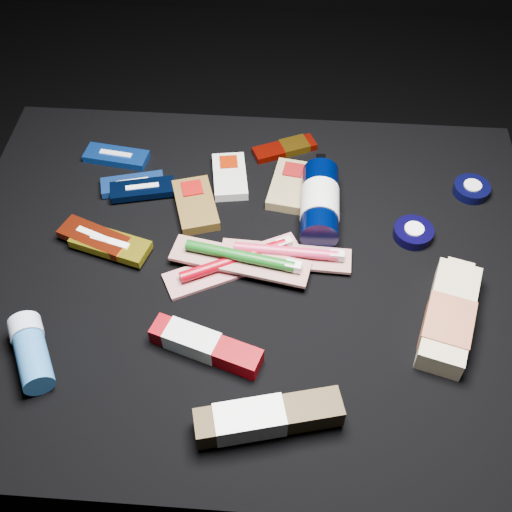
# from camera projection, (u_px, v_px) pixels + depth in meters

# --- Properties ---
(ground) EXTENTS (3.00, 3.00, 0.00)m
(ground) POSITION_uv_depth(u_px,v_px,m) (249.00, 384.00, 1.36)
(ground) COLOR black
(ground) RESTS_ON ground
(cloth_table) EXTENTS (0.98, 0.78, 0.40)m
(cloth_table) POSITION_uv_depth(u_px,v_px,m) (248.00, 334.00, 1.21)
(cloth_table) COLOR black
(cloth_table) RESTS_ON ground
(luna_bar_0) EXTENTS (0.12, 0.06, 0.02)m
(luna_bar_0) POSITION_uv_depth(u_px,v_px,m) (116.00, 156.00, 1.21)
(luna_bar_0) COLOR #1140AA
(luna_bar_0) RESTS_ON cloth_table
(luna_bar_1) EXTENTS (0.12, 0.07, 0.01)m
(luna_bar_1) POSITION_uv_depth(u_px,v_px,m) (133.00, 184.00, 1.16)
(luna_bar_1) COLOR #1B4AAD
(luna_bar_1) RESTS_ON cloth_table
(luna_bar_2) EXTENTS (0.12, 0.07, 0.02)m
(luna_bar_2) POSITION_uv_depth(u_px,v_px,m) (143.00, 189.00, 1.15)
(luna_bar_2) COLOR black
(luna_bar_2) RESTS_ON cloth_table
(luna_bar_3) EXTENTS (0.14, 0.09, 0.02)m
(luna_bar_3) POSITION_uv_depth(u_px,v_px,m) (111.00, 244.00, 1.06)
(luna_bar_3) COLOR gold
(luna_bar_3) RESTS_ON cloth_table
(luna_bar_4) EXTENTS (0.13, 0.09, 0.02)m
(luna_bar_4) POSITION_uv_depth(u_px,v_px,m) (94.00, 237.00, 1.07)
(luna_bar_4) COLOR maroon
(luna_bar_4) RESTS_ON cloth_table
(clif_bar_0) EXTENTS (0.10, 0.14, 0.02)m
(clif_bar_0) POSITION_uv_depth(u_px,v_px,m) (195.00, 203.00, 1.13)
(clif_bar_0) COLOR brown
(clif_bar_0) RESTS_ON cloth_table
(clif_bar_1) EXTENTS (0.08, 0.12, 0.02)m
(clif_bar_1) POSITION_uv_depth(u_px,v_px,m) (230.00, 175.00, 1.18)
(clif_bar_1) COLOR beige
(clif_bar_1) RESTS_ON cloth_table
(clif_bar_2) EXTENTS (0.08, 0.13, 0.02)m
(clif_bar_2) POSITION_uv_depth(u_px,v_px,m) (290.00, 184.00, 1.16)
(clif_bar_2) COLOR olive
(clif_bar_2) RESTS_ON cloth_table
(power_bar) EXTENTS (0.13, 0.08, 0.01)m
(power_bar) POSITION_uv_depth(u_px,v_px,m) (288.00, 148.00, 1.23)
(power_bar) COLOR #840C04
(power_bar) RESTS_ON cloth_table
(lotion_bottle) EXTENTS (0.07, 0.21, 0.07)m
(lotion_bottle) POSITION_uv_depth(u_px,v_px,m) (320.00, 203.00, 1.10)
(lotion_bottle) COLOR black
(lotion_bottle) RESTS_ON cloth_table
(cream_tin_upper) EXTENTS (0.06, 0.06, 0.02)m
(cream_tin_upper) POSITION_uv_depth(u_px,v_px,m) (471.00, 189.00, 1.16)
(cream_tin_upper) COLOR black
(cream_tin_upper) RESTS_ON cloth_table
(cream_tin_lower) EXTENTS (0.07, 0.07, 0.02)m
(cream_tin_lower) POSITION_uv_depth(u_px,v_px,m) (413.00, 233.00, 1.09)
(cream_tin_lower) COLOR black
(cream_tin_lower) RESTS_ON cloth_table
(bodywash_bottle) EXTENTS (0.12, 0.21, 0.04)m
(bodywash_bottle) POSITION_uv_depth(u_px,v_px,m) (449.00, 318.00, 0.97)
(bodywash_bottle) COLOR #CDB98E
(bodywash_bottle) RESTS_ON cloth_table
(deodorant_stick) EXTENTS (0.10, 0.13, 0.05)m
(deodorant_stick) POSITION_uv_depth(u_px,v_px,m) (31.00, 351.00, 0.92)
(deodorant_stick) COLOR #2B66A7
(deodorant_stick) RESTS_ON cloth_table
(toothbrush_pack_0) EXTENTS (0.23, 0.15, 0.03)m
(toothbrush_pack_0) POSITION_uv_depth(u_px,v_px,m) (236.00, 262.00, 1.05)
(toothbrush_pack_0) COLOR beige
(toothbrush_pack_0) RESTS_ON cloth_table
(toothbrush_pack_1) EXTENTS (0.22, 0.06, 0.02)m
(toothbrush_pack_1) POSITION_uv_depth(u_px,v_px,m) (288.00, 254.00, 1.05)
(toothbrush_pack_1) COLOR #ABA6A0
(toothbrush_pack_1) RESTS_ON cloth_table
(toothbrush_pack_2) EXTENTS (0.23, 0.09, 0.03)m
(toothbrush_pack_2) POSITION_uv_depth(u_px,v_px,m) (242.00, 259.00, 1.03)
(toothbrush_pack_2) COLOR #AEA8A3
(toothbrush_pack_2) RESTS_ON cloth_table
(toothpaste_carton_red) EXTENTS (0.17, 0.09, 0.03)m
(toothpaste_carton_red) POSITION_uv_depth(u_px,v_px,m) (201.00, 344.00, 0.94)
(toothpaste_carton_red) COLOR #760006
(toothpaste_carton_red) RESTS_ON cloth_table
(toothpaste_carton_green) EXTENTS (0.20, 0.09, 0.04)m
(toothpaste_carton_green) POSITION_uv_depth(u_px,v_px,m) (262.00, 418.00, 0.86)
(toothpaste_carton_green) COLOR #382810
(toothpaste_carton_green) RESTS_ON cloth_table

